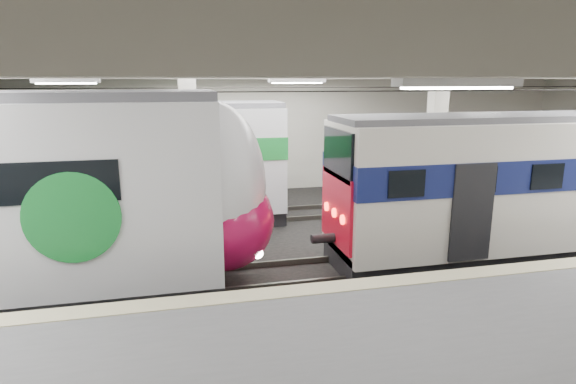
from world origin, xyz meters
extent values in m
cube|color=black|center=(0.00, 0.00, -0.05)|extent=(36.00, 24.00, 0.10)
cube|color=silver|center=(0.00, 0.00, 5.55)|extent=(36.00, 24.00, 0.20)
cube|color=beige|center=(0.00, 10.00, 2.75)|extent=(30.00, 0.10, 5.50)
cube|color=#C8BC8D|center=(0.00, -3.25, 1.11)|extent=(30.00, 0.50, 0.02)
cube|color=beige|center=(-3.00, 3.00, 2.75)|extent=(0.50, 0.50, 5.50)
cube|color=beige|center=(5.00, 3.00, 2.75)|extent=(0.50, 0.50, 5.50)
cube|color=beige|center=(0.00, 0.00, 5.25)|extent=(30.00, 18.00, 0.50)
cube|color=#59544C|center=(0.00, 0.00, 0.08)|extent=(30.00, 1.52, 0.16)
cube|color=#59544C|center=(0.00, 5.50, 0.08)|extent=(30.00, 1.52, 0.16)
cylinder|color=black|center=(0.00, 0.00, 4.70)|extent=(30.00, 0.03, 0.03)
cylinder|color=black|center=(0.00, 5.50, 4.70)|extent=(30.00, 0.03, 0.03)
cube|color=white|center=(0.00, -2.00, 4.92)|extent=(26.00, 8.40, 0.12)
ellipsoid|color=silver|center=(-2.50, 0.00, 2.52)|extent=(2.38, 2.94, 3.96)
ellipsoid|color=#A30D3E|center=(-2.38, 0.00, 1.63)|extent=(2.53, 3.00, 2.42)
cylinder|color=#177F2E|center=(-5.46, -1.53, 2.32)|extent=(1.86, 0.06, 1.86)
cube|color=beige|center=(6.59, 0.00, 2.21)|extent=(11.98, 2.63, 3.41)
cube|color=#121A51|center=(6.59, 0.00, 2.61)|extent=(12.02, 2.69, 0.83)
cube|color=red|center=(0.56, 0.00, 1.73)|extent=(0.08, 2.23, 1.88)
cube|color=black|center=(0.56, 0.00, 3.16)|extent=(0.08, 2.10, 1.23)
cube|color=#4C4C51|center=(6.59, 0.00, 3.99)|extent=(11.98, 2.05, 0.16)
cube|color=black|center=(6.59, 0.00, 0.35)|extent=(11.98, 1.84, 0.70)
cube|color=silver|center=(-6.32, 5.50, 2.28)|extent=(13.14, 2.87, 3.55)
cube|color=#177F2E|center=(-6.32, 5.50, 2.74)|extent=(13.18, 2.93, 0.75)
cube|color=#4C4C51|center=(-6.32, 5.50, 4.15)|extent=(13.13, 2.40, 0.16)
cube|color=black|center=(-6.32, 5.50, 0.30)|extent=(13.13, 2.59, 0.60)
camera|label=1|loc=(-3.38, -11.38, 4.99)|focal=30.00mm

